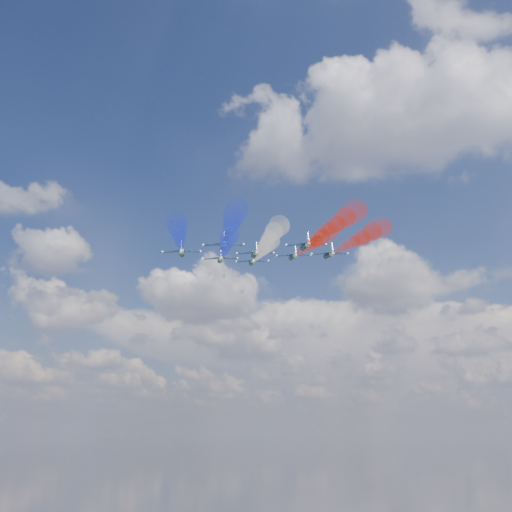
% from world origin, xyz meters
% --- Properties ---
extents(jet_lead, '(16.32, 17.51, 6.28)m').
position_xyz_m(jet_lead, '(-14.64, 25.65, 174.76)').
color(jet_lead, black).
extents(trail_lead, '(26.94, 41.21, 12.19)m').
position_xyz_m(trail_lead, '(-0.20, 1.51, 169.98)').
color(trail_lead, silver).
extents(jet_inner_left, '(16.32, 17.51, 6.28)m').
position_xyz_m(jet_inner_left, '(-17.25, 9.01, 171.67)').
color(jet_inner_left, black).
extents(trail_inner_left, '(26.94, 41.21, 12.19)m').
position_xyz_m(trail_inner_left, '(-2.81, -15.13, 166.89)').
color(trail_inner_left, '#1B2FEC').
extents(jet_inner_right, '(16.32, 17.51, 6.28)m').
position_xyz_m(jet_inner_right, '(1.81, 20.22, 173.22)').
color(jet_inner_right, black).
extents(trail_inner_right, '(26.94, 41.21, 12.19)m').
position_xyz_m(trail_inner_right, '(16.26, -3.91, 168.44)').
color(trail_inner_right, red).
extents(jet_outer_left, '(16.32, 17.51, 6.28)m').
position_xyz_m(jet_outer_left, '(-19.43, -9.15, 169.21)').
color(jet_outer_left, black).
extents(trail_outer_left, '(26.94, 41.21, 12.19)m').
position_xyz_m(trail_outer_left, '(-4.99, -33.29, 164.43)').
color(trail_outer_left, '#1B2FEC').
extents(jet_center_third, '(16.32, 17.51, 6.28)m').
position_xyz_m(jet_center_third, '(-2.95, 3.12, 170.02)').
color(jet_center_third, black).
extents(trail_center_third, '(26.94, 41.21, 12.19)m').
position_xyz_m(trail_center_third, '(11.49, -21.02, 165.24)').
color(trail_center_third, silver).
extents(jet_outer_right, '(16.32, 17.51, 6.28)m').
position_xyz_m(jet_outer_right, '(15.15, 14.19, 170.52)').
color(jet_outer_right, black).
extents(trail_outer_right, '(26.94, 41.21, 12.19)m').
position_xyz_m(trail_outer_right, '(29.60, -9.95, 165.74)').
color(trail_outer_right, red).
extents(jet_rear_left, '(16.32, 17.51, 6.28)m').
position_xyz_m(jet_rear_left, '(-3.99, -13.79, 167.90)').
color(jet_rear_left, black).
extents(trail_rear_left, '(26.94, 41.21, 12.19)m').
position_xyz_m(trail_rear_left, '(10.45, -37.93, 163.12)').
color(trail_rear_left, '#1B2FEC').
extents(jet_rear_right, '(16.32, 17.51, 6.28)m').
position_xyz_m(jet_rear_right, '(14.70, -3.64, 168.26)').
color(jet_rear_right, black).
extents(trail_rear_right, '(26.94, 41.21, 12.19)m').
position_xyz_m(trail_rear_right, '(29.14, -27.77, 163.48)').
color(trail_rear_right, red).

